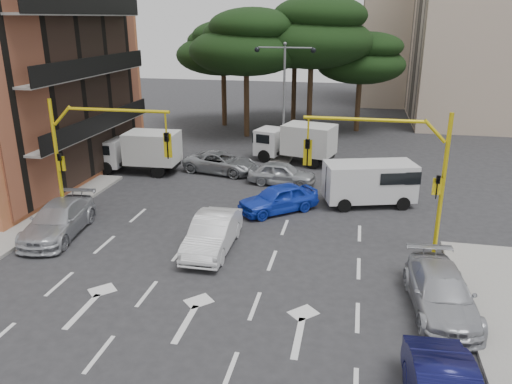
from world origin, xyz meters
TOP-DOWN VIEW (x-y plane):
  - ground at (0.00, 0.00)m, footprint 120.00×120.00m
  - median_strip at (0.00, 16.00)m, footprint 1.40×6.00m
  - apartment_beige_far at (12.95, 44.00)m, footprint 16.20×12.15m
  - pine_left_near at (-3.94, 21.96)m, footprint 9.15×9.15m
  - pine_center at (1.06, 23.96)m, footprint 9.98×9.98m
  - pine_left_far at (-6.94, 25.96)m, footprint 8.32×8.32m
  - pine_right at (5.06, 25.96)m, footprint 7.49×7.49m
  - pine_back at (-0.94, 28.96)m, footprint 9.15×9.15m
  - signal_mast_right at (6.80, 1.99)m, footprint 5.79×0.37m
  - signal_mast_left at (-6.80, 1.99)m, footprint 5.79×0.37m
  - street_lamp_center at (0.00, 16.00)m, footprint 4.16×0.36m
  - car_white_hatch at (-0.67, 0.49)m, footprint 1.65×4.63m
  - car_blue_compact at (1.36, 5.47)m, footprint 4.31×3.99m
  - car_silver_wagon at (-8.00, 0.56)m, footprint 2.72×5.29m
  - car_silver_cross_a at (-3.35, 11.50)m, footprint 5.08×3.06m
  - car_silver_cross_b at (0.87, 9.88)m, footprint 4.16×1.97m
  - car_silver_parked at (8.21, -2.52)m, footprint 2.36×5.02m
  - van_white at (5.88, 7.49)m, footprint 5.06×3.35m
  - box_truck_a at (-8.53, 10.54)m, footprint 5.46×2.45m
  - box_truck_b at (1.00, 14.90)m, footprint 5.88×3.61m

SIDE VIEW (x-z plane):
  - ground at x=0.00m, z-range 0.00..0.00m
  - median_strip at x=0.00m, z-range 0.00..0.15m
  - car_silver_cross_a at x=-3.35m, z-range 0.00..1.32m
  - car_silver_cross_b at x=0.87m, z-range 0.00..1.37m
  - car_silver_parked at x=8.21m, z-range 0.00..1.42m
  - car_blue_compact at x=1.36m, z-range 0.00..1.43m
  - car_silver_wagon at x=-8.00m, z-range 0.00..1.47m
  - car_white_hatch at x=-0.67m, z-range 0.00..1.52m
  - van_white at x=5.88m, z-range 0.00..2.33m
  - box_truck_a at x=-8.53m, z-range 0.00..2.65m
  - box_truck_b at x=1.00m, z-range 0.00..2.69m
  - signal_mast_right at x=6.80m, z-range 0.88..6.88m
  - signal_mast_left at x=-6.80m, z-range 0.88..6.88m
  - street_lamp_center at x=0.00m, z-range 1.54..9.31m
  - pine_right at x=5.06m, z-range 2.03..10.40m
  - pine_left_far at x=-6.94m, z-range 2.26..11.56m
  - pine_left_near at x=-3.94m, z-range 2.49..12.72m
  - pine_back at x=-0.94m, z-range 2.49..12.72m
  - pine_center at x=1.06m, z-range 2.72..13.88m
  - apartment_beige_far at x=12.95m, z-range 0.00..16.70m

